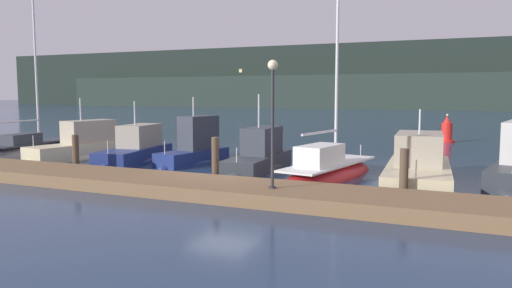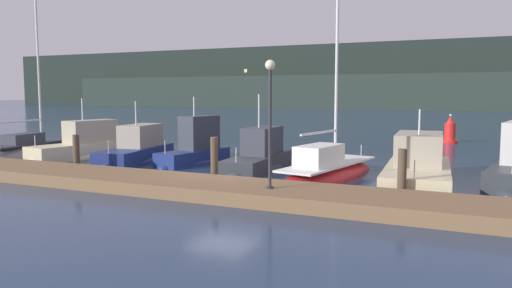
# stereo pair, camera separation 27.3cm
# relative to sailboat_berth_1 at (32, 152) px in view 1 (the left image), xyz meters

# --- Properties ---
(ground_plane) EXTENTS (400.00, 400.00, 0.00)m
(ground_plane) POSITION_rel_sailboat_berth_1_xyz_m (13.86, -3.27, -0.13)
(ground_plane) COLOR navy
(dock) EXTENTS (37.13, 2.80, 0.45)m
(dock) POSITION_rel_sailboat_berth_1_xyz_m (13.86, -5.54, 0.10)
(dock) COLOR brown
(dock) RESTS_ON ground
(mooring_pile_1) EXTENTS (0.28, 0.28, 1.66)m
(mooring_pile_1) POSITION_rel_sailboat_berth_1_xyz_m (6.99, -3.89, 0.70)
(mooring_pile_1) COLOR #4C3D2D
(mooring_pile_1) RESTS_ON ground
(mooring_pile_2) EXTENTS (0.28, 0.28, 1.81)m
(mooring_pile_2) POSITION_rel_sailboat_berth_1_xyz_m (13.86, -3.89, 0.77)
(mooring_pile_2) COLOR #4C3D2D
(mooring_pile_2) RESTS_ON ground
(mooring_pile_3) EXTENTS (0.28, 0.28, 1.69)m
(mooring_pile_3) POSITION_rel_sailboat_berth_1_xyz_m (20.73, -3.89, 0.71)
(mooring_pile_3) COLOR #4C3D2D
(mooring_pile_3) RESTS_ON ground
(sailboat_berth_1) EXTENTS (2.51, 7.04, 11.15)m
(sailboat_berth_1) POSITION_rel_sailboat_berth_1_xyz_m (0.00, 0.00, 0.00)
(sailboat_berth_1) COLOR gray
(sailboat_berth_1) RESTS_ON ground
(motorboat_berth_2) EXTENTS (2.87, 6.48, 3.82)m
(motorboat_berth_2) POSITION_rel_sailboat_berth_1_xyz_m (3.63, 0.00, 0.21)
(motorboat_berth_2) COLOR beige
(motorboat_berth_2) RESTS_ON ground
(motorboat_berth_3) EXTENTS (2.82, 6.07, 3.68)m
(motorboat_berth_3) POSITION_rel_sailboat_berth_1_xyz_m (7.19, -0.05, 0.17)
(motorboat_berth_3) COLOR navy
(motorboat_berth_3) RESTS_ON ground
(motorboat_berth_4) EXTENTS (2.22, 4.77, 3.79)m
(motorboat_berth_4) POSITION_rel_sailboat_berth_1_xyz_m (10.18, 0.67, 0.32)
(motorboat_berth_4) COLOR navy
(motorboat_berth_4) RESTS_ON ground
(motorboat_berth_5) EXTENTS (2.10, 6.04, 3.99)m
(motorboat_berth_5) POSITION_rel_sailboat_berth_1_xyz_m (13.79, 0.31, 0.18)
(motorboat_berth_5) COLOR #2D3338
(motorboat_berth_5) RESTS_ON ground
(sailboat_berth_6) EXTENTS (3.13, 7.37, 10.54)m
(sailboat_berth_6) POSITION_rel_sailboat_berth_1_xyz_m (17.33, -0.67, 0.04)
(sailboat_berth_6) COLOR red
(sailboat_berth_6) RESTS_ON ground
(motorboat_berth_7) EXTENTS (3.10, 7.40, 3.39)m
(motorboat_berth_7) POSITION_rel_sailboat_berth_1_xyz_m (20.79, -0.25, 0.19)
(motorboat_berth_7) COLOR beige
(motorboat_berth_7) RESTS_ON ground
(channel_buoy) EXTENTS (1.11, 1.11, 1.99)m
(channel_buoy) POSITION_rel_sailboat_berth_1_xyz_m (20.84, 17.00, 0.62)
(channel_buoy) COLOR red
(channel_buoy) RESTS_ON ground
(dock_lamppost) EXTENTS (0.32, 0.32, 4.03)m
(dock_lamppost) POSITION_rel_sailboat_berth_1_xyz_m (16.96, -5.80, 3.01)
(dock_lamppost) COLOR #2D2D33
(dock_lamppost) RESTS_ON dock
(hillside_backdrop) EXTENTS (240.00, 23.00, 14.46)m
(hillside_backdrop) POSITION_rel_sailboat_berth_1_xyz_m (11.02, 96.18, 6.53)
(hillside_backdrop) COLOR #1E2823
(hillside_backdrop) RESTS_ON ground
(rowboat_adrift) EXTENTS (1.91, 3.12, 0.56)m
(rowboat_adrift) POSITION_rel_sailboat_berth_1_xyz_m (-3.96, 6.22, -0.13)
(rowboat_adrift) COLOR navy
(rowboat_adrift) RESTS_ON ground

